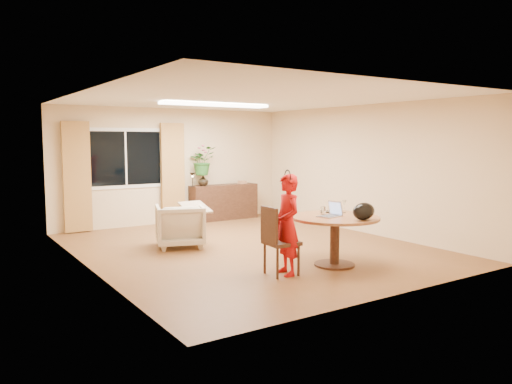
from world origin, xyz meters
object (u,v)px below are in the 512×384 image
dining_chair (282,241)px  sideboard (224,202)px  armchair (180,226)px  child (287,225)px  dining_table (335,227)px

dining_chair → sideboard: 5.04m
dining_chair → sideboard: dining_chair is taller
dining_chair → armchair: bearing=103.6°
armchair → dining_chair: bearing=118.4°
dining_chair → armchair: (-0.42, 2.49, -0.11)m
armchair → sideboard: 3.12m
dining_chair → sideboard: size_ratio=0.59×
dining_chair → child: child is taller
child → armchair: 2.59m
armchair → sideboard: (2.17, 2.25, 0.04)m
dining_table → child: 0.91m
dining_table → dining_chair: 0.98m
dining_table → sideboard: (0.78, 4.76, -0.18)m
dining_chair → armchair: dining_chair is taller
armchair → sideboard: sideboard is taller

